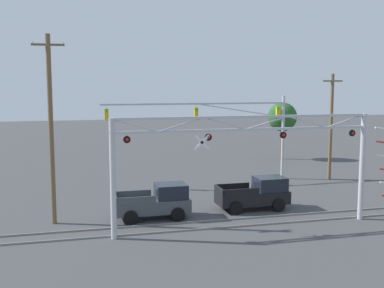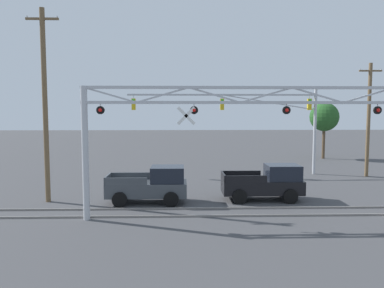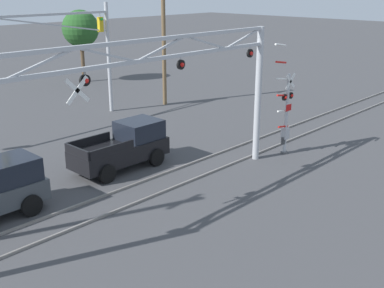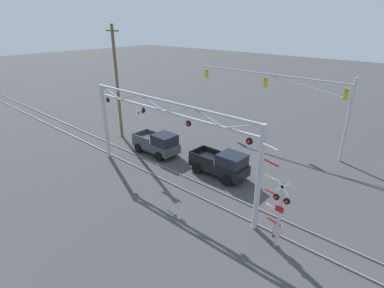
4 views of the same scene
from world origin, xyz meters
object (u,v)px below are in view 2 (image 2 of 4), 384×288
Objects in this scene: crossing_gantry at (240,132)px; traffic_signal_span at (263,112)px; pickup_truck_following at (152,185)px; background_tree_beyond_span at (324,117)px; utility_pole_left at (45,104)px; utility_pole_right at (369,119)px; pickup_truck_lead at (267,183)px.

crossing_gantry is 13.19m from traffic_signal_span.
background_tree_beyond_span is (17.17, 19.30, 3.51)m from pickup_truck_following.
background_tree_beyond_span is at bearing 60.56° from crossing_gantry.
utility_pole_left is 1.22× the size of utility_pole_right.
pickup_truck_lead is at bearing 59.49° from crossing_gantry.
traffic_signal_span is at bearing 171.52° from utility_pole_right.
pickup_truck_lead is 0.52× the size of utility_pole_right.
crossing_gantry is 0.97× the size of traffic_signal_span.
utility_pole_right is at bearing 43.65° from crossing_gantry.
background_tree_beyond_span is (23.13, 18.88, -1.04)m from utility_pole_left.
traffic_signal_span is 16.83m from utility_pole_left.
utility_pole_left reaches higher than pickup_truck_following.
crossing_gantry reaches higher than background_tree_beyond_span.
pickup_truck_following is (-4.45, 3.23, -3.19)m from crossing_gantry.
traffic_signal_span is 9.89m from pickup_truck_lead.
utility_pole_right reaches higher than background_tree_beyond_span.
utility_pole_left is (-5.96, 0.42, 4.55)m from pickup_truck_following.
pickup_truck_following is (-6.64, -0.49, -0.00)m from pickup_truck_lead.
pickup_truck_following is 26.07m from background_tree_beyond_span.
pickup_truck_lead is (2.19, 3.72, -3.19)m from crossing_gantry.
utility_pole_left is 1.77× the size of background_tree_beyond_span.
pickup_truck_following is (-8.29, -9.36, -4.05)m from traffic_signal_span.
traffic_signal_span is 8.19m from utility_pole_right.
traffic_signal_span is 13.14m from pickup_truck_following.
utility_pole_right reaches higher than traffic_signal_span.
utility_pole_right is at bearing -94.04° from background_tree_beyond_span.
crossing_gantry is 6.35m from pickup_truck_following.
traffic_signal_span is at bearing 73.02° from crossing_gantry.
crossing_gantry is 1.68× the size of utility_pole_right.
traffic_signal_span is 1.72× the size of utility_pole_right.
traffic_signal_span reaches higher than background_tree_beyond_span.
utility_pole_left is (-10.41, 3.65, 1.36)m from crossing_gantry.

